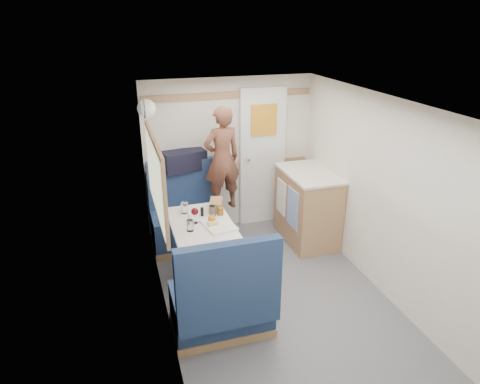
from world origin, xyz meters
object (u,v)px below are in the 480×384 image
object	(u,v)px
orange_fruit	(212,219)
wine_glass	(195,212)
tumbler_right	(212,211)
duffel_bag	(184,161)
beer_glass	(220,212)
tray	(219,225)
person	(222,159)
pepper_grinder	(202,212)
tumbler_left	(190,225)
bench_near	(223,306)
tumbler_mid	(184,208)
bench_far	(188,222)
dinette_table	(202,235)
bread_loaf	(216,205)
galley_counter	(307,206)
salt_grinder	(189,217)
cheese_block	(213,223)
dome_light	(146,108)

from	to	relation	value
orange_fruit	wine_glass	size ratio (longest dim) A/B	0.47
orange_fruit	tumbler_right	size ratio (longest dim) A/B	0.64
duffel_bag	beer_glass	distance (m)	1.10
duffel_bag	tray	distance (m)	1.30
person	pepper_grinder	bearing A→B (deg)	49.69
tray	wine_glass	bearing A→B (deg)	148.39
tumbler_left	beer_glass	distance (m)	0.43
bench_near	person	bearing A→B (deg)	75.30
tumbler_right	tumbler_mid	bearing A→B (deg)	147.93
beer_glass	bench_near	bearing A→B (deg)	-103.51
bench_near	bench_far	bearing A→B (deg)	90.00
dinette_table	duffel_bag	distance (m)	1.21
tray	orange_fruit	distance (m)	0.09
tumbler_right	beer_glass	bearing A→B (deg)	-13.03
duffel_bag	bread_loaf	size ratio (longest dim) A/B	2.13
person	pepper_grinder	distance (m)	0.89
wine_glass	pepper_grinder	bearing A→B (deg)	54.41
tumbler_left	pepper_grinder	xyz separation A→B (m)	(0.18, 0.30, -0.01)
tumbler_right	wine_glass	bearing A→B (deg)	-154.77
bench_far	orange_fruit	xyz separation A→B (m)	(0.09, -0.95, 0.48)
wine_glass	bread_loaf	world-z (taller)	wine_glass
galley_counter	dinette_table	bearing A→B (deg)	-159.46
orange_fruit	salt_grinder	xyz separation A→B (m)	(-0.21, 0.14, -0.02)
galley_counter	tumbler_mid	world-z (taller)	galley_counter
wine_glass	bread_loaf	xyz separation A→B (m)	(0.29, 0.27, -0.07)
galley_counter	cheese_block	size ratio (longest dim) A/B	8.95
bench_near	tumbler_left	xyz separation A→B (m)	(-0.14, 0.71, 0.48)
galley_counter	bread_loaf	bearing A→B (deg)	-167.14
person	tumbler_mid	bearing A→B (deg)	35.51
bench_near	tumbler_mid	size ratio (longest dim) A/B	8.54
person	dinette_table	bearing A→B (deg)	51.68
cheese_block	beer_glass	xyz separation A→B (m)	(0.13, 0.20, 0.01)
duffel_bag	tray	bearing A→B (deg)	-95.05
bench_far	bread_loaf	xyz separation A→B (m)	(0.23, -0.60, 0.47)
tumbler_left	tumbler_mid	distance (m)	0.42
galley_counter	tumbler_left	bearing A→B (deg)	-156.26
dinette_table	bench_near	world-z (taller)	bench_near
wine_glass	orange_fruit	bearing A→B (deg)	-26.94
bench_near	orange_fruit	distance (m)	0.92
duffel_bag	bread_loaf	xyz separation A→B (m)	(0.19, -0.85, -0.25)
person	wine_glass	distance (m)	1.03
dome_light	salt_grinder	distance (m)	1.30
tumbler_left	galley_counter	bearing A→B (deg)	23.74
tumbler_left	salt_grinder	size ratio (longest dim) A/B	1.37
tumbler_mid	pepper_grinder	size ratio (longest dim) A/B	1.30
person	beer_glass	size ratio (longest dim) A/B	12.72
galley_counter	bench_near	bearing A→B (deg)	-136.06
bench_far	orange_fruit	bearing A→B (deg)	-84.38
person	tray	world-z (taller)	person
bench_far	tumbler_left	distance (m)	1.14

